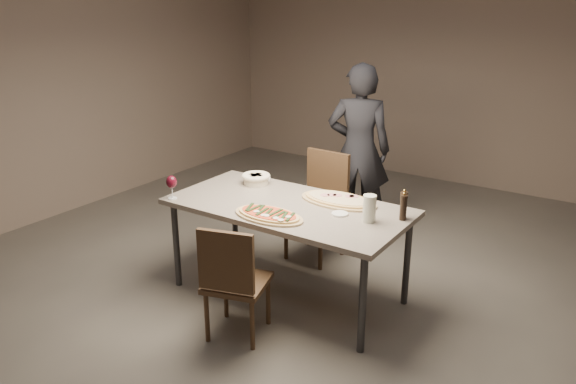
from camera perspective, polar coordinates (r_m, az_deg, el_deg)
The scene contains 14 objects.
room at distance 4.00m, azimuth 0.00°, elevation 7.45°, with size 7.00×7.00×7.00m.
dining_table at distance 4.21m, azimuth 0.00°, elevation -2.02°, with size 1.80×0.90×0.75m.
zucchini_pizza at distance 3.95m, azimuth -1.95°, elevation -2.33°, with size 0.54×0.30×0.05m.
ham_pizza at distance 4.25m, azimuth 5.16°, elevation -0.80°, with size 0.62×0.34×0.04m.
bread_basket at distance 4.64m, azimuth -3.27°, elevation 1.44°, with size 0.24×0.24×0.08m.
oil_dish at distance 4.01m, azimuth 5.29°, elevation -2.22°, with size 0.12×0.12×0.01m.
pepper_mill_left at distance 3.95m, azimuth 11.64°, elevation -1.50°, with size 0.05×0.05×0.20m.
pepper_mill_right at distance 3.99m, azimuth 11.66°, elevation -1.26°, with size 0.05×0.05×0.21m.
carafe at distance 3.88m, azimuth 8.27°, elevation -1.67°, with size 0.09×0.09×0.19m.
wine_glass at distance 4.36m, azimuth -11.75°, elevation 0.94°, with size 0.08×0.08×0.18m.
side_plate at distance 4.77m, azimuth -2.88°, elevation 1.38°, with size 0.18×0.18×0.01m.
chair_near at distance 3.76m, azimuth -5.64°, elevation -8.60°, with size 0.49×0.49×0.84m.
chair_far at distance 4.97m, azimuth 3.33°, elevation -0.71°, with size 0.46×0.46×0.94m.
diner at distance 5.43m, azimuth 7.19°, elevation 4.26°, with size 0.60×0.40×1.66m, color black.
Camera 1 is at (2.17, -3.26, 2.22)m, focal length 35.00 mm.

